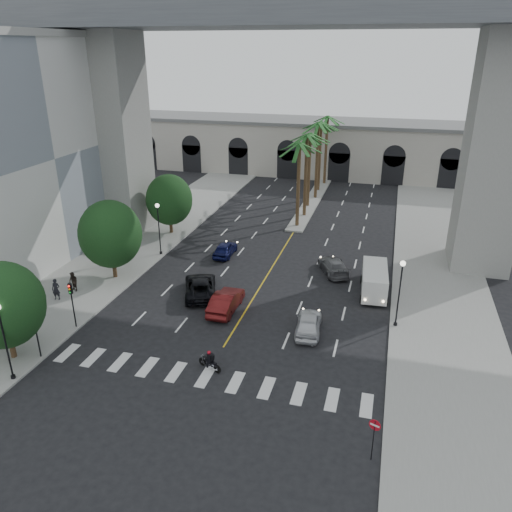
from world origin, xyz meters
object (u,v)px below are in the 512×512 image
Objects in this scene: traffic_signal_near at (35,326)px; do_not_enter_sign at (374,431)px; lamp_post_left_far at (159,225)px; car_b at (226,301)px; motorcycle_rider at (210,361)px; car_a at (309,323)px; lamp_post_right at (400,288)px; pedestrian_a at (56,289)px; lamp_post_left_near at (4,336)px; traffic_signal_far at (72,298)px; car_d at (333,266)px; cargo_van at (374,280)px; car_c at (200,286)px; car_e at (225,249)px; pedestrian_b at (73,282)px.

traffic_signal_near is 22.03m from do_not_enter_sign.
car_b is at bearing -42.17° from lamp_post_left_far.
car_a reaches higher than motorcycle_rider.
lamp_post_left_far is at bearing 160.67° from lamp_post_right.
pedestrian_a is 0.71× the size of do_not_enter_sign.
lamp_post_left_near is 6.54m from traffic_signal_far.
car_d is 23.97m from pedestrian_a.
lamp_post_right is 13.72m from do_not_enter_sign.
cargo_van is (20.90, -2.96, -1.95)m from lamp_post_left_far.
car_c is at bearing 59.23° from traffic_signal_near.
traffic_signal_near is at bearing 37.01° from car_c.
car_c is at bearing 63.60° from lamp_post_left_near.
car_b is (9.90, 12.03, -2.42)m from lamp_post_left_near.
cargo_van is at bearing 114.59° from car_d.
car_a is 1.08× the size of car_e.
cargo_van is at bearing 33.18° from pedestrian_b.
motorcycle_rider is (11.33, -2.12, -1.90)m from traffic_signal_far.
lamp_post_left_near reaches higher than cargo_van.
traffic_signal_near is at bearing 20.67° from car_a.
pedestrian_a is at bearing 4.99° from car_d.
car_c is 2.19× the size of do_not_enter_sign.
do_not_enter_sign is at bearing -1.63° from lamp_post_left_near.
do_not_enter_sign is at bearing -90.72° from cargo_van.
car_d is at bearing 15.97° from pedestrian_a.
car_a is at bearing 138.18° from car_c.
car_a is 20.62m from pedestrian_a.
cargo_van is (-1.90, 5.04, -1.95)m from lamp_post_right.
car_e is (-16.60, 9.64, -2.53)m from lamp_post_right.
lamp_post_right is 0.97× the size of cargo_van.
lamp_post_right is at bearing 15.98° from traffic_signal_far.
motorcycle_rider is 11.67m from do_not_enter_sign.
lamp_post_left_far is 10.15m from car_c.
pedestrian_b is at bearing 62.32° from pedestrian_a.
car_d is 2.84× the size of pedestrian_b.
traffic_signal_near is 2.07× the size of motorcycle_rider.
cargo_van is 3.22× the size of pedestrian_b.
pedestrian_a reaches higher than motorcycle_rider.
motorcycle_rider is at bearing -10.58° from traffic_signal_far.
traffic_signal_near is 13.55m from car_c.
lamp_post_right is 1.47× the size of traffic_signal_far.
motorcycle_rider is at bearing 47.69° from car_d.
motorcycle_rider is 1.03× the size of pedestrian_b.
car_a is at bearing 72.72° from motorcycle_rider.
car_e is at bearing 129.17° from motorcycle_rider.
traffic_signal_far is at bearing 17.36° from car_d.
lamp_post_right is 1.22× the size of car_a.
motorcycle_rider is 8.14m from car_a.
traffic_signal_far reaches higher than do_not_enter_sign.
car_d is (17.00, 14.91, -1.81)m from traffic_signal_far.
lamp_post_left_near is 2.60m from traffic_signal_near.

